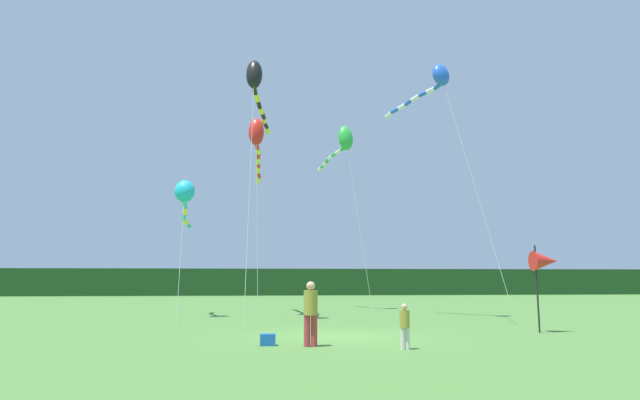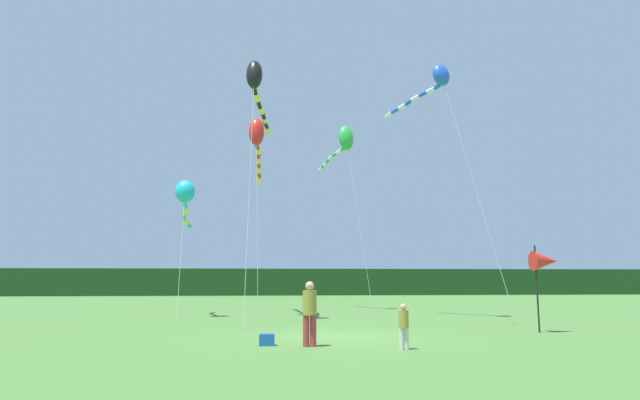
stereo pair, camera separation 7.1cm
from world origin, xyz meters
The scene contains 11 objects.
ground_plane centered at (0.00, 0.00, 0.00)m, with size 120.00×120.00×0.00m, color #477533.
distant_treeline centered at (0.00, 45.00, 1.49)m, with size 108.00×3.15×2.98m, color #193D19.
person_adult centered at (-1.17, -2.66, 0.99)m, with size 0.39×0.39×1.76m.
person_child centered at (1.25, -3.53, 0.66)m, with size 0.26×0.26×1.18m.
cooler_box centered at (-2.33, -2.31, 0.16)m, with size 0.42×0.31×0.32m, color #1959B2.
banner_flag_pole centered at (7.37, 0.39, 2.44)m, with size 0.90×0.70×3.00m.
kite_black centered at (-2.97, 6.79, 11.04)m, with size 1.19×8.24×12.06m.
kite_red centered at (-2.93, 9.96, 9.11)m, with size 0.90×7.23×10.13m.
kite_cyan centered at (-6.41, 9.24, 5.97)m, with size 1.08×6.40×6.78m.
kite_green centered at (2.38, 14.49, 10.32)m, with size 2.56×5.46×11.29m.
kite_blue centered at (5.88, 7.09, 11.58)m, with size 3.86×6.47×12.38m.
Camera 2 is at (-2.42, -17.80, 1.83)m, focal length 30.35 mm.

